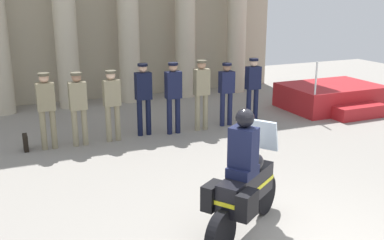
{
  "coord_description": "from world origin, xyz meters",
  "views": [
    {
      "loc": [
        -3.47,
        -4.33,
        3.42
      ],
      "look_at": [
        -0.13,
        3.36,
        1.04
      ],
      "focal_mm": 42.55,
      "sensor_mm": 36.0,
      "label": 1
    }
  ],
  "objects_px": {
    "officer_in_row_3": "(143,93)",
    "officer_in_row_6": "(227,89)",
    "officer_in_row_4": "(173,92)",
    "officer_in_row_1": "(78,103)",
    "officer_in_row_5": "(202,89)",
    "officer_in_row_7": "(253,85)",
    "reviewing_stand": "(332,97)",
    "motorcycle_with_rider": "(244,184)",
    "officer_in_row_2": "(112,100)",
    "officer_in_row_0": "(46,105)",
    "briefcase_on_ground": "(26,143)"
  },
  "relations": [
    {
      "from": "officer_in_row_6",
      "to": "officer_in_row_7",
      "type": "bearing_deg",
      "value": 178.85
    },
    {
      "from": "officer_in_row_3",
      "to": "officer_in_row_6",
      "type": "xyz_separation_m",
      "value": [
        2.23,
        -0.05,
        -0.07
      ]
    },
    {
      "from": "officer_in_row_0",
      "to": "officer_in_row_1",
      "type": "xyz_separation_m",
      "value": [
        0.68,
        -0.04,
        -0.02
      ]
    },
    {
      "from": "officer_in_row_3",
      "to": "officer_in_row_6",
      "type": "distance_m",
      "value": 2.23
    },
    {
      "from": "officer_in_row_5",
      "to": "officer_in_row_3",
      "type": "bearing_deg",
      "value": -7.4
    },
    {
      "from": "officer_in_row_5",
      "to": "motorcycle_with_rider",
      "type": "height_order",
      "value": "motorcycle_with_rider"
    },
    {
      "from": "officer_in_row_4",
      "to": "briefcase_on_ground",
      "type": "bearing_deg",
      "value": -3.39
    },
    {
      "from": "reviewing_stand",
      "to": "officer_in_row_1",
      "type": "distance_m",
      "value": 7.61
    },
    {
      "from": "officer_in_row_6",
      "to": "reviewing_stand",
      "type": "bearing_deg",
      "value": -176.25
    },
    {
      "from": "officer_in_row_2",
      "to": "briefcase_on_ground",
      "type": "bearing_deg",
      "value": -4.46
    },
    {
      "from": "motorcycle_with_rider",
      "to": "briefcase_on_ground",
      "type": "relative_size",
      "value": 5.28
    },
    {
      "from": "motorcycle_with_rider",
      "to": "officer_in_row_3",
      "type": "bearing_deg",
      "value": 54.05
    },
    {
      "from": "officer_in_row_4",
      "to": "officer_in_row_1",
      "type": "bearing_deg",
      "value": -1.02
    },
    {
      "from": "reviewing_stand",
      "to": "officer_in_row_5",
      "type": "relative_size",
      "value": 1.58
    },
    {
      "from": "officer_in_row_3",
      "to": "officer_in_row_5",
      "type": "height_order",
      "value": "officer_in_row_5"
    },
    {
      "from": "officer_in_row_1",
      "to": "motorcycle_with_rider",
      "type": "relative_size",
      "value": 0.89
    },
    {
      "from": "officer_in_row_0",
      "to": "officer_in_row_2",
      "type": "distance_m",
      "value": 1.46
    },
    {
      "from": "officer_in_row_2",
      "to": "briefcase_on_ground",
      "type": "xyz_separation_m",
      "value": [
        -1.96,
        0.12,
        -0.81
      ]
    },
    {
      "from": "motorcycle_with_rider",
      "to": "reviewing_stand",
      "type": "bearing_deg",
      "value": 7.09
    },
    {
      "from": "officer_in_row_2",
      "to": "officer_in_row_3",
      "type": "relative_size",
      "value": 0.95
    },
    {
      "from": "officer_in_row_2",
      "to": "officer_in_row_4",
      "type": "bearing_deg",
      "value": 178.01
    },
    {
      "from": "officer_in_row_5",
      "to": "officer_in_row_7",
      "type": "xyz_separation_m",
      "value": [
        1.55,
        0.11,
        -0.03
      ]
    },
    {
      "from": "officer_in_row_5",
      "to": "officer_in_row_6",
      "type": "relative_size",
      "value": 1.08
    },
    {
      "from": "reviewing_stand",
      "to": "officer_in_row_3",
      "type": "height_order",
      "value": "officer_in_row_3"
    },
    {
      "from": "officer_in_row_0",
      "to": "officer_in_row_4",
      "type": "xyz_separation_m",
      "value": [
        2.97,
        -0.04,
        0.03
      ]
    },
    {
      "from": "motorcycle_with_rider",
      "to": "officer_in_row_2",
      "type": "bearing_deg",
      "value": 63.23
    },
    {
      "from": "officer_in_row_1",
      "to": "motorcycle_with_rider",
      "type": "xyz_separation_m",
      "value": [
        1.43,
        -4.96,
        -0.2
      ]
    },
    {
      "from": "officer_in_row_3",
      "to": "officer_in_row_6",
      "type": "relative_size",
      "value": 1.07
    },
    {
      "from": "officer_in_row_1",
      "to": "officer_in_row_0",
      "type": "bearing_deg",
      "value": -4.31
    },
    {
      "from": "officer_in_row_5",
      "to": "briefcase_on_ground",
      "type": "distance_m",
      "value": 4.32
    },
    {
      "from": "officer_in_row_4",
      "to": "officer_in_row_6",
      "type": "distance_m",
      "value": 1.52
    },
    {
      "from": "officer_in_row_0",
      "to": "officer_in_row_5",
      "type": "height_order",
      "value": "officer_in_row_5"
    },
    {
      "from": "officer_in_row_0",
      "to": "motorcycle_with_rider",
      "type": "xyz_separation_m",
      "value": [
        2.11,
        -5.0,
        -0.23
      ]
    },
    {
      "from": "officer_in_row_1",
      "to": "officer_in_row_7",
      "type": "relative_size",
      "value": 0.98
    },
    {
      "from": "officer_in_row_7",
      "to": "officer_in_row_5",
      "type": "bearing_deg",
      "value": 2.91
    },
    {
      "from": "officer_in_row_4",
      "to": "officer_in_row_7",
      "type": "height_order",
      "value": "officer_in_row_4"
    },
    {
      "from": "officer_in_row_4",
      "to": "briefcase_on_ground",
      "type": "distance_m",
      "value": 3.58
    },
    {
      "from": "motorcycle_with_rider",
      "to": "officer_in_row_1",
      "type": "bearing_deg",
      "value": 71.86
    },
    {
      "from": "reviewing_stand",
      "to": "officer_in_row_5",
      "type": "distance_m",
      "value": 4.59
    },
    {
      "from": "reviewing_stand",
      "to": "officer_in_row_0",
      "type": "bearing_deg",
      "value": -177.27
    },
    {
      "from": "officer_in_row_0",
      "to": "motorcycle_with_rider",
      "type": "relative_size",
      "value": 0.91
    },
    {
      "from": "briefcase_on_ground",
      "to": "officer_in_row_1",
      "type": "bearing_deg",
      "value": -6.85
    },
    {
      "from": "officer_in_row_2",
      "to": "officer_in_row_7",
      "type": "distance_m",
      "value": 3.82
    },
    {
      "from": "officer_in_row_1",
      "to": "motorcycle_with_rider",
      "type": "distance_m",
      "value": 5.17
    },
    {
      "from": "officer_in_row_0",
      "to": "motorcycle_with_rider",
      "type": "distance_m",
      "value": 5.43
    },
    {
      "from": "officer_in_row_1",
      "to": "officer_in_row_3",
      "type": "distance_m",
      "value": 1.59
    },
    {
      "from": "officer_in_row_2",
      "to": "officer_in_row_4",
      "type": "xyz_separation_m",
      "value": [
        1.51,
        -0.02,
        0.05
      ]
    },
    {
      "from": "officer_in_row_3",
      "to": "officer_in_row_2",
      "type": "bearing_deg",
      "value": 8.77
    },
    {
      "from": "officer_in_row_1",
      "to": "briefcase_on_ground",
      "type": "relative_size",
      "value": 4.71
    },
    {
      "from": "officer_in_row_0",
      "to": "officer_in_row_3",
      "type": "height_order",
      "value": "officer_in_row_3"
    }
  ]
}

